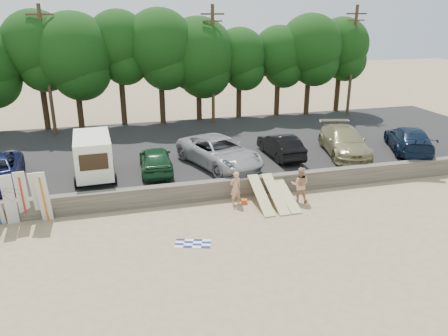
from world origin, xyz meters
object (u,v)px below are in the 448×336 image
Objects in this scene: car_1 at (156,159)px; cooler at (278,193)px; beachgoer_a at (236,188)px; car_4 at (344,141)px; beachgoer_b at (300,184)px; car_2 at (220,152)px; car_3 at (281,146)px; car_5 at (409,139)px; box_trailer at (93,155)px.

cooler is at bearing 152.05° from car_1.
car_1 is 5.22m from beachgoer_a.
car_4 is 6.82m from beachgoer_b.
car_2 reaches higher than car_3.
car_2 reaches higher than car_5.
car_1 is at bearing -0.41° from box_trailer.
beachgoer_b reaches higher than beachgoer_a.
box_trailer is at bearing -44.46° from beachgoer_a.
box_trailer is 10.05m from cooler.
car_3 is (7.73, 0.68, -0.01)m from car_1.
beachgoer_b is at bearing 149.70° from car_1.
beachgoer_a is at bearing 39.06° from car_5.
car_5 reaches higher than beachgoer_b.
car_5 is (4.30, -0.52, -0.03)m from car_4.
car_1 is at bearing 172.37° from cooler.
car_5 is 10.20m from beachgoer_b.
car_2 reaches higher than cooler.
car_5 is (8.38, -1.01, 0.07)m from car_3.
car_2 is 3.97m from beachgoer_a.
car_5 reaches higher than beachgoer_a.
cooler is (-10.14, -3.19, -1.33)m from car_5.
car_2 reaches higher than car_4.
car_1 is 0.79× the size of car_5.
car_3 is 2.36× the size of beachgoer_b.
beachgoer_a is at bearing -150.13° from cooler.
car_5 is at bearing -133.06° from beachgoer_b.
beachgoer_a is (-12.59, -3.49, -0.63)m from car_5.
car_4 is at bearing -114.30° from beachgoer_b.
box_trailer is at bearing 22.91° from car_5.
car_4 is at bearing 171.39° from car_3.
car_1 is 8.08m from beachgoer_b.
beachgoer_a is (6.83, -3.71, -1.15)m from box_trailer.
car_5 is (19.41, -0.22, -0.52)m from box_trailer.
car_1 reaches higher than cooler.
car_1 is at bearing 3.25° from car_3.
car_5 is at bearing -178.60° from car_1.
box_trailer is 2.19× the size of beachgoer_a.
car_5 is 2.95× the size of beachgoer_b.
car_2 reaches higher than beachgoer_b.
car_3 is 4.10m from car_4.
beachgoer_b is (3.07, -4.46, -0.62)m from car_2.
car_2 is at bearing -31.95° from beachgoer_b.
car_2 is 8.11m from car_4.
car_3 reaches higher than beachgoer_b.
car_2 is at bearing 145.08° from cooler.
car_2 is at bearing 21.66° from car_5.
car_1 is 2.48× the size of beachgoer_a.
box_trailer is 7.02m from car_2.
cooler is (2.27, -3.60, -1.38)m from car_2.
car_4 is at bearing 16.71° from car_5.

